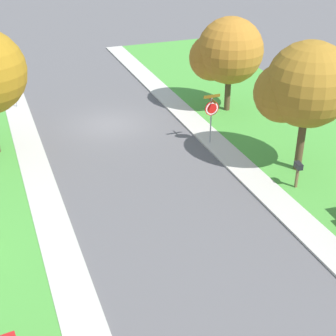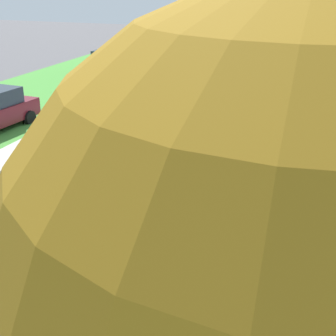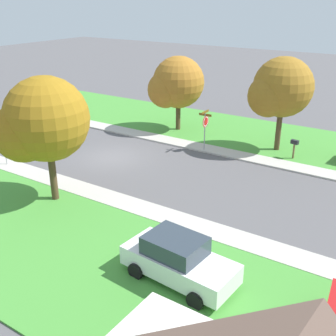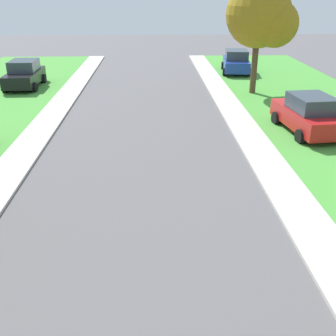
{
  "view_description": "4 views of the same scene",
  "coord_description": "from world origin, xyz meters",
  "px_view_note": "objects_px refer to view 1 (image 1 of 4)",
  "views": [
    {
      "loc": [
        6.27,
        26.27,
        11.73
      ],
      "look_at": [
        -0.44,
        8.51,
        1.4
      ],
      "focal_mm": 54.02,
      "sensor_mm": 36.0,
      "label": 1
    },
    {
      "loc": [
        6.43,
        -1.43,
        6.35
      ],
      "look_at": [
        2.39,
        10.04,
        1.4
      ],
      "focal_mm": 51.17,
      "sensor_mm": 36.0,
      "label": 2
    },
    {
      "loc": [
        19.28,
        16.92,
        9.85
      ],
      "look_at": [
        2.35,
        5.86,
        1.4
      ],
      "focal_mm": 44.7,
      "sensor_mm": 36.0,
      "label": 3
    },
    {
      "loc": [
        0.43,
        0.1,
        6.04
      ],
      "look_at": [
        0.85,
        10.63,
        1.4
      ],
      "focal_mm": 43.98,
      "sensor_mm": 36.0,
      "label": 4
    }
  ],
  "objects_px": {
    "stop_sign_near_corner": "(13,79)",
    "tree_across_right": "(225,53)",
    "stop_sign_far_corner": "(211,111)",
    "tree_corner_large": "(302,87)",
    "mailbox": "(298,169)"
  },
  "relations": [
    {
      "from": "tree_corner_large",
      "to": "mailbox",
      "type": "height_order",
      "value": "tree_corner_large"
    },
    {
      "from": "tree_corner_large",
      "to": "stop_sign_far_corner",
      "type": "bearing_deg",
      "value": -57.78
    },
    {
      "from": "stop_sign_near_corner",
      "to": "tree_across_right",
      "type": "relative_size",
      "value": 0.49
    },
    {
      "from": "stop_sign_near_corner",
      "to": "stop_sign_far_corner",
      "type": "xyz_separation_m",
      "value": [
        -9.05,
        9.0,
        0.01
      ]
    },
    {
      "from": "stop_sign_far_corner",
      "to": "tree_corner_large",
      "type": "bearing_deg",
      "value": 122.22
    },
    {
      "from": "stop_sign_near_corner",
      "to": "stop_sign_far_corner",
      "type": "height_order",
      "value": "same"
    },
    {
      "from": "stop_sign_near_corner",
      "to": "tree_across_right",
      "type": "xyz_separation_m",
      "value": [
        -11.77,
        4.9,
        1.73
      ]
    },
    {
      "from": "tree_across_right",
      "to": "tree_corner_large",
      "type": "distance_m",
      "value": 8.06
    },
    {
      "from": "stop_sign_near_corner",
      "to": "tree_corner_large",
      "type": "relative_size",
      "value": 0.44
    },
    {
      "from": "tree_corner_large",
      "to": "tree_across_right",
      "type": "bearing_deg",
      "value": -91.73
    },
    {
      "from": "stop_sign_far_corner",
      "to": "tree_corner_large",
      "type": "distance_m",
      "value": 5.2
    },
    {
      "from": "stop_sign_near_corner",
      "to": "tree_across_right",
      "type": "distance_m",
      "value": 12.87
    },
    {
      "from": "tree_across_right",
      "to": "mailbox",
      "type": "relative_size",
      "value": 4.33
    },
    {
      "from": "stop_sign_far_corner",
      "to": "tree_corner_large",
      "type": "height_order",
      "value": "tree_corner_large"
    },
    {
      "from": "tree_corner_large",
      "to": "mailbox",
      "type": "distance_m",
      "value": 3.65
    }
  ]
}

